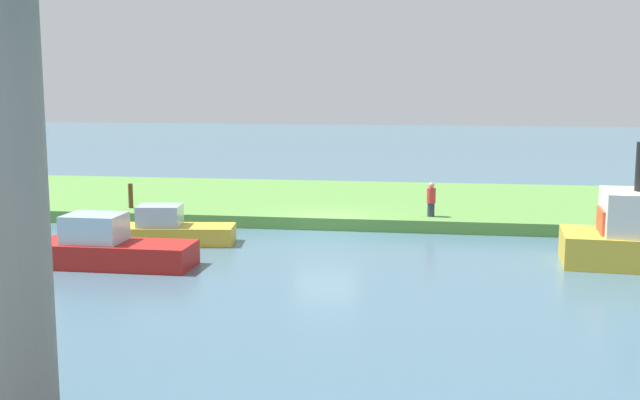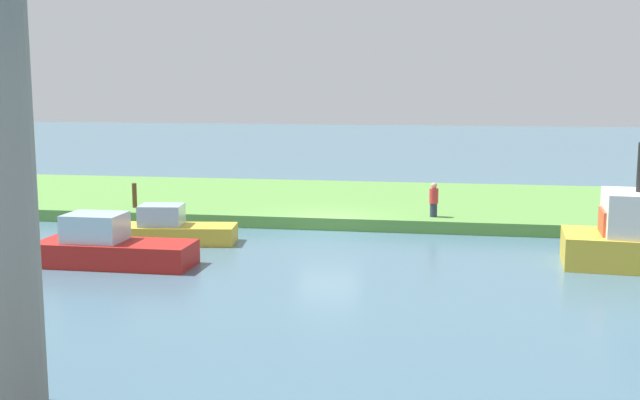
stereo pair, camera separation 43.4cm
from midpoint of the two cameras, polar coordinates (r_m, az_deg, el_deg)
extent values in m
plane|color=#476B7F|center=(30.88, 0.06, -2.28)|extent=(160.00, 160.00, 0.00)
cube|color=#5B9342|center=(36.69, 1.48, -0.15)|extent=(80.00, 12.00, 0.50)
cylinder|color=#2D334C|center=(31.50, 7.79, -0.71)|extent=(0.29, 0.29, 0.55)
cylinder|color=red|center=(31.41, 7.81, 0.32)|extent=(0.36, 0.36, 0.60)
sphere|color=tan|center=(31.35, 7.82, 1.08)|extent=(0.24, 0.24, 0.24)
cylinder|color=brown|center=(34.34, -14.14, 0.31)|extent=(0.20, 0.20, 1.06)
cube|color=#D84C2D|center=(26.61, 20.93, -1.48)|extent=(1.50, 1.66, 0.78)
cube|color=gold|center=(28.92, -11.01, -2.51)|extent=(4.43, 2.07, 0.66)
cube|color=silver|center=(28.92, -12.15, -1.12)|extent=(1.68, 1.41, 0.76)
cube|color=red|center=(25.76, -15.31, -3.89)|extent=(5.06, 1.80, 0.79)
cube|color=silver|center=(25.88, -16.75, -1.99)|extent=(1.82, 1.44, 0.90)
camera|label=1|loc=(0.22, -90.49, -0.07)|focal=43.41mm
camera|label=2|loc=(0.22, 89.51, 0.07)|focal=43.41mm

